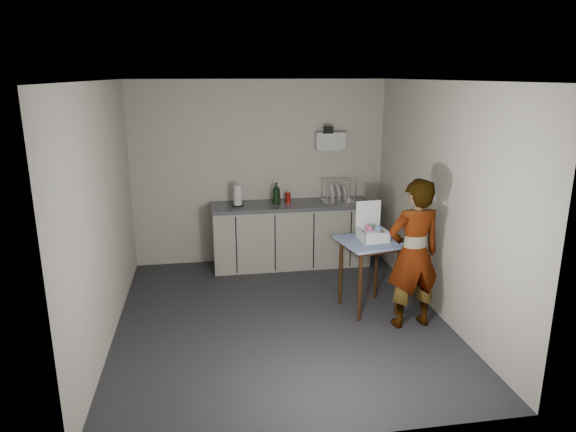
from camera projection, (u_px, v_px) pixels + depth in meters
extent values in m
plane|color=#2B2B30|center=(281.00, 319.00, 5.77)|extent=(4.00, 4.00, 0.00)
cube|color=beige|center=(260.00, 173.00, 7.31)|extent=(3.60, 0.02, 2.60)
cube|color=beige|center=(440.00, 201.00, 5.70)|extent=(0.02, 4.00, 2.60)
cube|color=beige|center=(104.00, 215.00, 5.14)|extent=(0.02, 4.00, 2.60)
cube|color=silver|center=(280.00, 81.00, 5.08)|extent=(3.60, 4.00, 0.01)
cube|color=black|center=(291.00, 261.00, 7.44)|extent=(2.20, 0.52, 0.08)
cube|color=beige|center=(291.00, 236.00, 7.33)|extent=(2.20, 0.58, 0.86)
cube|color=#46474F|center=(291.00, 205.00, 7.21)|extent=(2.24, 0.62, 0.05)
cube|color=black|center=(236.00, 245.00, 6.93)|extent=(0.02, 0.01, 0.80)
cube|color=black|center=(275.00, 243.00, 7.01)|extent=(0.02, 0.01, 0.80)
cube|color=black|center=(314.00, 241.00, 7.10)|extent=(0.01, 0.01, 0.80)
cube|color=black|center=(351.00, 239.00, 7.18)|extent=(0.02, 0.01, 0.80)
cube|color=white|center=(330.00, 141.00, 7.28)|extent=(0.42, 0.16, 0.24)
cube|color=white|center=(329.00, 150.00, 7.37)|extent=(0.30, 0.06, 0.04)
cube|color=black|center=(328.00, 130.00, 7.15)|extent=(0.14, 0.02, 0.10)
cylinder|color=#39210D|center=(360.00, 289.00, 5.63)|extent=(0.04, 0.04, 0.78)
cylinder|color=#39210D|center=(398.00, 283.00, 5.79)|extent=(0.04, 0.04, 0.78)
cylinder|color=#39210D|center=(341.00, 273.00, 6.06)|extent=(0.04, 0.04, 0.78)
cylinder|color=#39210D|center=(376.00, 268.00, 6.23)|extent=(0.04, 0.04, 0.78)
cube|color=#39210D|center=(370.00, 244.00, 5.82)|extent=(0.68, 0.68, 0.04)
cube|color=#193F98|center=(370.00, 242.00, 5.81)|extent=(0.77, 0.77, 0.03)
imported|color=#B2A593|center=(414.00, 254.00, 5.43)|extent=(0.63, 0.45, 1.64)
imported|color=black|center=(276.00, 193.00, 7.13)|extent=(0.14, 0.14, 0.31)
cylinder|color=red|center=(288.00, 198.00, 7.23)|extent=(0.07, 0.07, 0.14)
cylinder|color=black|center=(277.00, 195.00, 7.20)|extent=(0.07, 0.07, 0.23)
cylinder|color=black|center=(238.00, 205.00, 7.07)|extent=(0.17, 0.17, 0.02)
cylinder|color=white|center=(238.00, 195.00, 7.03)|extent=(0.11, 0.11, 0.28)
cube|color=silver|center=(338.00, 201.00, 7.28)|extent=(0.45, 0.33, 0.02)
cylinder|color=silver|center=(327.00, 193.00, 7.07)|extent=(0.01, 0.01, 0.29)
cylinder|color=silver|center=(355.00, 192.00, 7.13)|extent=(0.01, 0.01, 0.29)
cylinder|color=silver|center=(322.00, 189.00, 7.34)|extent=(0.01, 0.01, 0.29)
cylinder|color=silver|center=(349.00, 188.00, 7.41)|extent=(0.01, 0.01, 0.29)
cylinder|color=white|center=(331.00, 192.00, 7.23)|extent=(0.06, 0.25, 0.24)
cylinder|color=white|center=(337.00, 192.00, 7.24)|extent=(0.06, 0.25, 0.24)
cylinder|color=white|center=(343.00, 192.00, 7.25)|extent=(0.06, 0.25, 0.24)
cube|color=white|center=(372.00, 239.00, 5.83)|extent=(0.32, 0.32, 0.01)
cube|color=white|center=(378.00, 238.00, 5.67)|extent=(0.30, 0.03, 0.11)
cube|color=white|center=(368.00, 231.00, 5.95)|extent=(0.30, 0.03, 0.11)
cube|color=white|center=(361.00, 235.00, 5.78)|extent=(0.03, 0.30, 0.11)
cube|color=white|center=(385.00, 233.00, 5.84)|extent=(0.03, 0.30, 0.11)
cube|color=white|center=(368.00, 213.00, 5.90)|extent=(0.30, 0.03, 0.30)
cylinder|color=white|center=(373.00, 234.00, 5.81)|extent=(0.20, 0.20, 0.11)
sphere|color=#E2539A|center=(370.00, 229.00, 5.75)|extent=(0.07, 0.07, 0.07)
sphere|color=#5491E6|center=(379.00, 229.00, 5.76)|extent=(0.07, 0.07, 0.07)
sphere|color=#4FC064|center=(371.00, 227.00, 5.84)|extent=(0.07, 0.07, 0.07)
sphere|color=#E2539A|center=(368.00, 227.00, 5.82)|extent=(0.07, 0.07, 0.07)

